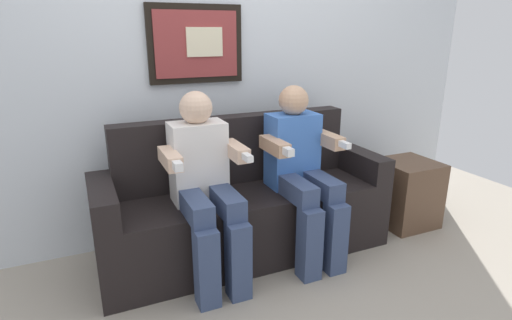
{
  "coord_description": "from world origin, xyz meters",
  "views": [
    {
      "loc": [
        -0.94,
        -1.97,
        1.43
      ],
      "look_at": [
        0.0,
        0.15,
        0.7
      ],
      "focal_mm": 28.69,
      "sensor_mm": 36.0,
      "label": 1
    }
  ],
  "objects_px": {
    "couch": "(245,209)",
    "person_on_right": "(301,168)",
    "side_table_right": "(406,193)",
    "person_on_left": "(205,182)"
  },
  "relations": [
    {
      "from": "person_on_left",
      "to": "person_on_right",
      "type": "relative_size",
      "value": 1.0
    },
    {
      "from": "couch",
      "to": "side_table_right",
      "type": "xyz_separation_m",
      "value": [
        1.29,
        -0.11,
        -0.06
      ]
    },
    {
      "from": "person_on_right",
      "to": "side_table_right",
      "type": "height_order",
      "value": "person_on_right"
    },
    {
      "from": "couch",
      "to": "side_table_right",
      "type": "relative_size",
      "value": 3.77
    },
    {
      "from": "couch",
      "to": "person_on_right",
      "type": "relative_size",
      "value": 1.7
    },
    {
      "from": "person_on_right",
      "to": "side_table_right",
      "type": "relative_size",
      "value": 2.22
    },
    {
      "from": "person_on_left",
      "to": "side_table_right",
      "type": "relative_size",
      "value": 2.22
    },
    {
      "from": "person_on_left",
      "to": "side_table_right",
      "type": "height_order",
      "value": "person_on_left"
    },
    {
      "from": "couch",
      "to": "person_on_left",
      "type": "distance_m",
      "value": 0.46
    },
    {
      "from": "couch",
      "to": "person_on_left",
      "type": "relative_size",
      "value": 1.7
    }
  ]
}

